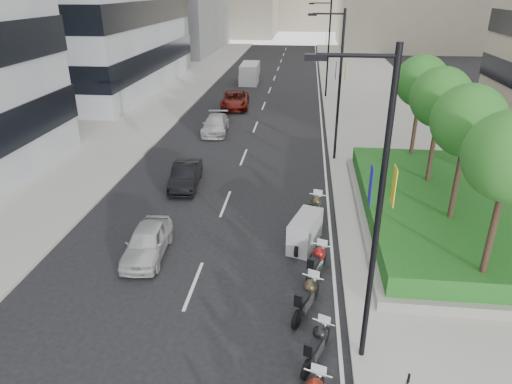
# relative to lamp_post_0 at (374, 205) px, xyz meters

# --- Properties ---
(ground) EXTENTS (160.00, 160.00, 0.00)m
(ground) POSITION_rel_lamp_post_0_xyz_m (-4.14, -1.00, -5.07)
(ground) COLOR black
(ground) RESTS_ON ground
(sidewalk_right) EXTENTS (10.00, 100.00, 0.15)m
(sidewalk_right) POSITION_rel_lamp_post_0_xyz_m (4.86, 29.00, -4.99)
(sidewalk_right) COLOR #9E9B93
(sidewalk_right) RESTS_ON ground
(sidewalk_left) EXTENTS (8.00, 100.00, 0.15)m
(sidewalk_left) POSITION_rel_lamp_post_0_xyz_m (-16.14, 29.00, -4.99)
(sidewalk_left) COLOR #9E9B93
(sidewalk_left) RESTS_ON ground
(lane_edge) EXTENTS (0.12, 100.00, 0.01)m
(lane_edge) POSITION_rel_lamp_post_0_xyz_m (-0.44, 29.00, -5.06)
(lane_edge) COLOR silver
(lane_edge) RESTS_ON ground
(lane_centre) EXTENTS (0.12, 100.00, 0.01)m
(lane_centre) POSITION_rel_lamp_post_0_xyz_m (-5.64, 29.00, -5.06)
(lane_centre) COLOR silver
(lane_centre) RESTS_ON ground
(planter) EXTENTS (10.00, 14.00, 0.40)m
(planter) POSITION_rel_lamp_post_0_xyz_m (5.86, 9.00, -4.72)
(planter) COLOR gray
(planter) RESTS_ON sidewalk_right
(hedge) EXTENTS (9.40, 13.40, 0.80)m
(hedge) POSITION_rel_lamp_post_0_xyz_m (5.86, 9.00, -4.12)
(hedge) COLOR #124115
(hedge) RESTS_ON planter
(tree_0) EXTENTS (2.80, 2.80, 6.30)m
(tree_0) POSITION_rel_lamp_post_0_xyz_m (4.36, 3.00, 0.36)
(tree_0) COLOR #332319
(tree_0) RESTS_ON planter
(tree_1) EXTENTS (2.80, 2.80, 6.30)m
(tree_1) POSITION_rel_lamp_post_0_xyz_m (4.36, 7.00, 0.36)
(tree_1) COLOR #332319
(tree_1) RESTS_ON planter
(tree_2) EXTENTS (2.80, 2.80, 6.30)m
(tree_2) POSITION_rel_lamp_post_0_xyz_m (4.36, 11.00, 0.36)
(tree_2) COLOR #332319
(tree_2) RESTS_ON planter
(tree_3) EXTENTS (2.80, 2.80, 6.30)m
(tree_3) POSITION_rel_lamp_post_0_xyz_m (4.36, 15.00, 0.36)
(tree_3) COLOR #332319
(tree_3) RESTS_ON planter
(lamp_post_0) EXTENTS (2.34, 0.45, 9.00)m
(lamp_post_0) POSITION_rel_lamp_post_0_xyz_m (0.00, 0.00, 0.00)
(lamp_post_0) COLOR black
(lamp_post_0) RESTS_ON ground
(lamp_post_1) EXTENTS (2.34, 0.45, 9.00)m
(lamp_post_1) POSITION_rel_lamp_post_0_xyz_m (0.00, 17.00, 0.00)
(lamp_post_1) COLOR black
(lamp_post_1) RESTS_ON ground
(lamp_post_2) EXTENTS (2.34, 0.45, 9.00)m
(lamp_post_2) POSITION_rel_lamp_post_0_xyz_m (0.00, 35.00, 0.00)
(lamp_post_2) COLOR black
(lamp_post_2) RESTS_ON ground
(motorcycle_2) EXTENTS (0.97, 1.98, 1.04)m
(motorcycle_2) POSITION_rel_lamp_post_0_xyz_m (-1.18, -0.20, -4.51)
(motorcycle_2) COLOR black
(motorcycle_2) RESTS_ON ground
(motorcycle_3) EXTENTS (1.03, 2.17, 1.13)m
(motorcycle_3) POSITION_rel_lamp_post_0_xyz_m (-1.49, 1.93, -4.46)
(motorcycle_3) COLOR black
(motorcycle_3) RESTS_ON ground
(motorcycle_4) EXTENTS (0.97, 2.14, 1.11)m
(motorcycle_4) POSITION_rel_lamp_post_0_xyz_m (-1.13, 4.10, -4.47)
(motorcycle_4) COLOR black
(motorcycle_4) RESTS_ON ground
(motorcycle_5) EXTENTS (1.52, 2.42, 1.37)m
(motorcycle_5) POSITION_rel_lamp_post_0_xyz_m (-1.59, 6.28, -4.38)
(motorcycle_5) COLOR black
(motorcycle_5) RESTS_ON ground
(motorcycle_6) EXTENTS (0.81, 2.30, 1.16)m
(motorcycle_6) POSITION_rel_lamp_post_0_xyz_m (-1.16, 8.59, -4.45)
(motorcycle_6) COLOR black
(motorcycle_6) RESTS_ON ground
(car_a) EXTENTS (1.72, 3.83, 1.28)m
(car_a) POSITION_rel_lamp_post_0_xyz_m (-7.96, 4.82, -4.43)
(car_a) COLOR #B1B1B3
(car_a) RESTS_ON ground
(car_b) EXTENTS (1.69, 4.02, 1.29)m
(car_b) POSITION_rel_lamp_post_0_xyz_m (-8.18, 11.98, -4.42)
(car_b) COLOR black
(car_b) RESTS_ON ground
(car_c) EXTENTS (2.07, 4.49, 1.27)m
(car_c) POSITION_rel_lamp_post_0_xyz_m (-8.45, 22.10, -4.43)
(car_c) COLOR silver
(car_c) RESTS_ON ground
(car_d) EXTENTS (2.81, 5.37, 1.44)m
(car_d) POSITION_rel_lamp_post_0_xyz_m (-8.15, 29.98, -4.34)
(car_d) COLOR #63120B
(car_d) RESTS_ON ground
(delivery_van) EXTENTS (2.06, 5.14, 2.14)m
(delivery_van) POSITION_rel_lamp_post_0_xyz_m (-8.24, 41.65, -4.07)
(delivery_van) COLOR silver
(delivery_van) RESTS_ON ground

